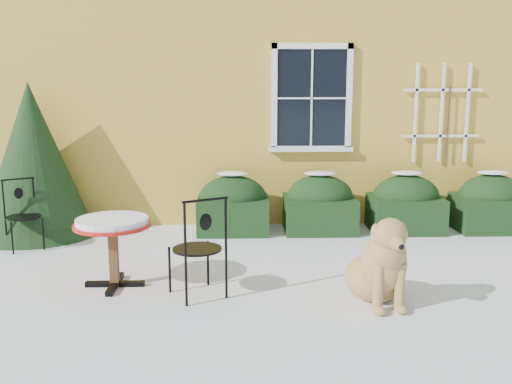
{
  "coord_description": "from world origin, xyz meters",
  "views": [
    {
      "loc": [
        -0.19,
        -5.77,
        2.18
      ],
      "look_at": [
        0.0,
        1.0,
        0.9
      ],
      "focal_mm": 40.0,
      "sensor_mm": 36.0,
      "label": 1
    }
  ],
  "objects_px": {
    "evergreen_shrub": "(34,174)",
    "dog": "(381,267)",
    "bistro_table": "(112,230)",
    "patio_chair_far": "(23,214)",
    "patio_chair_near": "(199,247)"
  },
  "relations": [
    {
      "from": "evergreen_shrub",
      "to": "dog",
      "type": "relative_size",
      "value": 2.06
    },
    {
      "from": "evergreen_shrub",
      "to": "bistro_table",
      "type": "relative_size",
      "value": 2.68
    },
    {
      "from": "patio_chair_far",
      "to": "dog",
      "type": "xyz_separation_m",
      "value": [
        4.33,
        -2.12,
        -0.08
      ]
    },
    {
      "from": "patio_chair_near",
      "to": "dog",
      "type": "relative_size",
      "value": 1.0
    },
    {
      "from": "bistro_table",
      "to": "dog",
      "type": "bearing_deg",
      "value": -11.61
    },
    {
      "from": "evergreen_shrub",
      "to": "dog",
      "type": "height_order",
      "value": "evergreen_shrub"
    },
    {
      "from": "patio_chair_far",
      "to": "bistro_table",
      "type": "bearing_deg",
      "value": -77.09
    },
    {
      "from": "evergreen_shrub",
      "to": "dog",
      "type": "distance_m",
      "value": 5.3
    },
    {
      "from": "patio_chair_far",
      "to": "dog",
      "type": "relative_size",
      "value": 0.87
    },
    {
      "from": "patio_chair_near",
      "to": "patio_chair_far",
      "type": "bearing_deg",
      "value": -65.09
    },
    {
      "from": "bistro_table",
      "to": "patio_chair_far",
      "type": "bearing_deg",
      "value": 134.97
    },
    {
      "from": "bistro_table",
      "to": "patio_chair_near",
      "type": "distance_m",
      "value": 1.01
    },
    {
      "from": "patio_chair_near",
      "to": "patio_chair_far",
      "type": "height_order",
      "value": "patio_chair_near"
    },
    {
      "from": "evergreen_shrub",
      "to": "bistro_table",
      "type": "bearing_deg",
      "value": -54.86
    },
    {
      "from": "bistro_table",
      "to": "dog",
      "type": "height_order",
      "value": "dog"
    }
  ]
}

